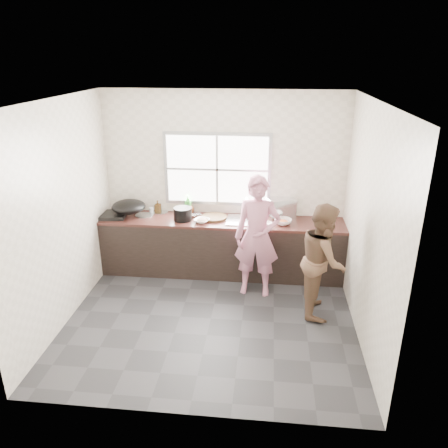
# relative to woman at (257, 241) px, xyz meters

# --- Properties ---
(floor) EXTENTS (3.60, 3.20, 0.01)m
(floor) POSITION_rel_woman_xyz_m (-0.54, -0.74, -0.80)
(floor) COLOR #2B2B2E
(floor) RESTS_ON ground
(ceiling) EXTENTS (3.60, 3.20, 0.01)m
(ceiling) POSITION_rel_woman_xyz_m (-0.54, -0.74, 1.91)
(ceiling) COLOR silver
(ceiling) RESTS_ON wall_back
(wall_back) EXTENTS (3.60, 0.01, 2.70)m
(wall_back) POSITION_rel_woman_xyz_m (-0.54, 0.87, 0.56)
(wall_back) COLOR beige
(wall_back) RESTS_ON ground
(wall_left) EXTENTS (0.01, 3.20, 2.70)m
(wall_left) POSITION_rel_woman_xyz_m (-2.35, -0.74, 0.56)
(wall_left) COLOR beige
(wall_left) RESTS_ON ground
(wall_right) EXTENTS (0.01, 3.20, 2.70)m
(wall_right) POSITION_rel_woman_xyz_m (1.26, -0.74, 0.56)
(wall_right) COLOR silver
(wall_right) RESTS_ON ground
(wall_front) EXTENTS (3.60, 0.01, 2.70)m
(wall_front) POSITION_rel_woman_xyz_m (-0.54, -2.34, 0.56)
(wall_front) COLOR beige
(wall_front) RESTS_ON ground
(cabinet) EXTENTS (3.60, 0.62, 0.82)m
(cabinet) POSITION_rel_woman_xyz_m (-0.54, 0.55, -0.38)
(cabinet) COLOR black
(cabinet) RESTS_ON floor
(countertop) EXTENTS (3.60, 0.64, 0.04)m
(countertop) POSITION_rel_woman_xyz_m (-0.54, 0.55, 0.05)
(countertop) COLOR #391C17
(countertop) RESTS_ON cabinet
(sink) EXTENTS (0.55, 0.45, 0.02)m
(sink) POSITION_rel_woman_xyz_m (-0.19, 0.55, 0.07)
(sink) COLOR silver
(sink) RESTS_ON countertop
(faucet) EXTENTS (0.02, 0.02, 0.30)m
(faucet) POSITION_rel_woman_xyz_m (-0.19, 0.75, 0.22)
(faucet) COLOR silver
(faucet) RESTS_ON countertop
(window_frame) EXTENTS (1.60, 0.05, 1.10)m
(window_frame) POSITION_rel_woman_xyz_m (-0.64, 0.85, 0.76)
(window_frame) COLOR #9EA0A5
(window_frame) RESTS_ON wall_back
(window_glazing) EXTENTS (1.50, 0.01, 1.00)m
(window_glazing) POSITION_rel_woman_xyz_m (-0.64, 0.83, 0.76)
(window_glazing) COLOR white
(window_glazing) RESTS_ON window_frame
(woman) EXTENTS (0.60, 0.42, 1.58)m
(woman) POSITION_rel_woman_xyz_m (0.00, 0.00, 0.00)
(woman) COLOR #C97994
(woman) RESTS_ON floor
(person_side) EXTENTS (0.59, 0.74, 1.48)m
(person_side) POSITION_rel_woman_xyz_m (0.84, -0.40, -0.05)
(person_side) COLOR brown
(person_side) RESTS_ON floor
(cutting_board) EXTENTS (0.50, 0.50, 0.04)m
(cutting_board) POSITION_rel_woman_xyz_m (-0.66, 0.60, 0.09)
(cutting_board) COLOR #322513
(cutting_board) RESTS_ON countertop
(cleaver) EXTENTS (0.23, 0.19, 0.01)m
(cleaver) POSITION_rel_woman_xyz_m (-0.97, 0.62, 0.11)
(cleaver) COLOR #B8BCBF
(cleaver) RESTS_ON cutting_board
(bowl_mince) EXTENTS (0.27, 0.27, 0.05)m
(bowl_mince) POSITION_rel_woman_xyz_m (-0.82, 0.42, 0.10)
(bowl_mince) COLOR white
(bowl_mince) RESTS_ON countertop
(bowl_crabs) EXTENTS (0.23, 0.23, 0.06)m
(bowl_crabs) POSITION_rel_woman_xyz_m (0.35, 0.48, 0.10)
(bowl_crabs) COLOR white
(bowl_crabs) RESTS_ON countertop
(bowl_held) EXTENTS (0.21, 0.21, 0.06)m
(bowl_held) POSITION_rel_woman_xyz_m (0.12, 0.40, 0.10)
(bowl_held) COLOR white
(bowl_held) RESTS_ON countertop
(black_pot) EXTENTS (0.31, 0.31, 0.19)m
(black_pot) POSITION_rel_woman_xyz_m (-1.12, 0.49, 0.16)
(black_pot) COLOR black
(black_pot) RESTS_ON countertop
(plate_food) EXTENTS (0.28, 0.28, 0.02)m
(plate_food) POSITION_rel_woman_xyz_m (-1.17, 0.77, 0.08)
(plate_food) COLOR silver
(plate_food) RESTS_ON countertop
(bottle_green) EXTENTS (0.14, 0.14, 0.30)m
(bottle_green) POSITION_rel_woman_xyz_m (-1.09, 0.78, 0.22)
(bottle_green) COLOR #328F2E
(bottle_green) RESTS_ON countertop
(bottle_brown_tall) EXTENTS (0.08, 0.08, 0.17)m
(bottle_brown_tall) POSITION_rel_woman_xyz_m (-1.56, 0.78, 0.16)
(bottle_brown_tall) COLOR #3C280F
(bottle_brown_tall) RESTS_ON countertop
(bottle_brown_short) EXTENTS (0.17, 0.17, 0.17)m
(bottle_brown_short) POSITION_rel_woman_xyz_m (-1.07, 0.78, 0.16)
(bottle_brown_short) COLOR #3F200F
(bottle_brown_short) RESTS_ON countertop
(glass_jar) EXTENTS (0.07, 0.07, 0.09)m
(glass_jar) POSITION_rel_woman_xyz_m (-1.65, 0.72, 0.11)
(glass_jar) COLOR silver
(glass_jar) RESTS_ON countertop
(burner) EXTENTS (0.43, 0.43, 0.06)m
(burner) POSITION_rel_woman_xyz_m (-2.19, 0.51, 0.10)
(burner) COLOR black
(burner) RESTS_ON countertop
(wok) EXTENTS (0.60, 0.60, 0.19)m
(wok) POSITION_rel_woman_xyz_m (-1.95, 0.55, 0.22)
(wok) COLOR black
(wok) RESTS_ON burner
(dish_rack) EXTENTS (0.47, 0.41, 0.30)m
(dish_rack) POSITION_rel_woman_xyz_m (0.32, 0.78, 0.22)
(dish_rack) COLOR silver
(dish_rack) RESTS_ON countertop
(pot_lid_left) EXTENTS (0.30, 0.30, 0.01)m
(pot_lid_left) POSITION_rel_woman_xyz_m (-1.73, 0.60, 0.08)
(pot_lid_left) COLOR silver
(pot_lid_left) RESTS_ON countertop
(pot_lid_right) EXTENTS (0.29, 0.29, 0.01)m
(pot_lid_right) POSITION_rel_woman_xyz_m (-1.52, 0.78, 0.07)
(pot_lid_right) COLOR silver
(pot_lid_right) RESTS_ON countertop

